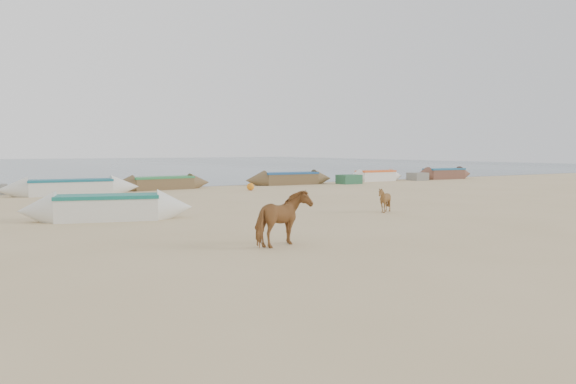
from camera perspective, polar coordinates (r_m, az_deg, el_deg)
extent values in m
plane|color=tan|center=(15.70, 7.55, -4.60)|extent=(140.00, 140.00, 0.00)
plane|color=slate|center=(94.66, -25.08, 2.49)|extent=(160.00, 160.00, 0.00)
imported|color=brown|center=(14.10, -0.55, -2.72)|extent=(1.81, 1.29, 1.40)
imported|color=brown|center=(21.89, 9.77, -0.81)|extent=(1.02, 0.95, 0.97)
sphere|color=orange|center=(33.24, -3.83, 0.54)|extent=(0.44, 0.44, 0.44)
cube|color=#2B6141|center=(39.77, 6.21, 1.30)|extent=(1.50, 1.20, 0.64)
cube|color=slate|center=(45.14, 13.03, 1.55)|extent=(1.30, 1.20, 0.60)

